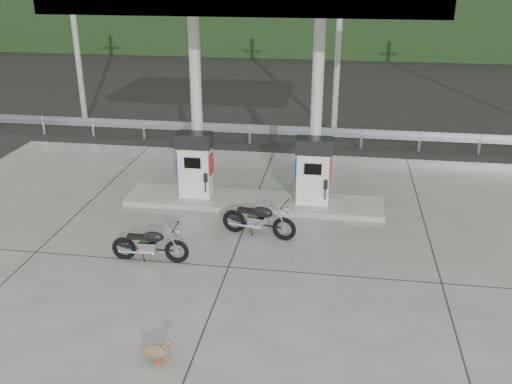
# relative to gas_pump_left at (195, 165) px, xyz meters

# --- Properties ---
(ground) EXTENTS (160.00, 160.00, 0.00)m
(ground) POSITION_rel_gas_pump_left_xyz_m (1.60, -2.50, -1.07)
(ground) COLOR black
(ground) RESTS_ON ground
(forecourt_apron) EXTENTS (18.00, 14.00, 0.02)m
(forecourt_apron) POSITION_rel_gas_pump_left_xyz_m (1.60, -2.50, -1.06)
(forecourt_apron) COLOR slate
(forecourt_apron) RESTS_ON ground
(pump_island) EXTENTS (7.00, 1.40, 0.15)m
(pump_island) POSITION_rel_gas_pump_left_xyz_m (1.60, 0.00, -0.98)
(pump_island) COLOR #A09D95
(pump_island) RESTS_ON forecourt_apron
(gas_pump_left) EXTENTS (0.95, 0.55, 1.80)m
(gas_pump_left) POSITION_rel_gas_pump_left_xyz_m (0.00, 0.00, 0.00)
(gas_pump_left) COLOR white
(gas_pump_left) RESTS_ON pump_island
(gas_pump_right) EXTENTS (0.95, 0.55, 1.80)m
(gas_pump_right) POSITION_rel_gas_pump_left_xyz_m (3.20, 0.00, 0.00)
(gas_pump_right) COLOR white
(gas_pump_right) RESTS_ON pump_island
(canopy_column_left) EXTENTS (0.30, 0.30, 5.00)m
(canopy_column_left) POSITION_rel_gas_pump_left_xyz_m (0.00, 0.40, 1.60)
(canopy_column_left) COLOR silver
(canopy_column_left) RESTS_ON pump_island
(canopy_column_right) EXTENTS (0.30, 0.30, 5.00)m
(canopy_column_right) POSITION_rel_gas_pump_left_xyz_m (3.20, 0.40, 1.60)
(canopy_column_right) COLOR silver
(canopy_column_right) RESTS_ON pump_island
(guardrail) EXTENTS (26.00, 0.16, 1.42)m
(guardrail) POSITION_rel_gas_pump_left_xyz_m (1.60, 5.50, -0.36)
(guardrail) COLOR #9EA0A6
(guardrail) RESTS_ON ground
(road) EXTENTS (60.00, 7.00, 0.01)m
(road) POSITION_rel_gas_pump_left_xyz_m (1.60, 9.00, -1.07)
(road) COLOR black
(road) RESTS_ON ground
(utility_pole_a) EXTENTS (0.22, 0.22, 8.00)m
(utility_pole_a) POSITION_rel_gas_pump_left_xyz_m (-6.40, 7.00, 2.93)
(utility_pole_a) COLOR gray
(utility_pole_a) RESTS_ON ground
(utility_pole_b) EXTENTS (0.22, 0.22, 8.00)m
(utility_pole_b) POSITION_rel_gas_pump_left_xyz_m (3.60, 7.00, 2.93)
(utility_pole_b) COLOR gray
(utility_pole_b) RESTS_ON ground
(tree_band) EXTENTS (80.00, 6.00, 6.00)m
(tree_band) POSITION_rel_gas_pump_left_xyz_m (1.60, 27.50, 1.93)
(tree_band) COLOR black
(tree_band) RESTS_ON ground
(forested_hills) EXTENTS (100.00, 40.00, 140.00)m
(forested_hills) POSITION_rel_gas_pump_left_xyz_m (1.60, 57.50, -1.07)
(forested_hills) COLOR black
(forested_hills) RESTS_ON ground
(motorcycle_left) EXTENTS (1.82, 0.89, 0.83)m
(motorcycle_left) POSITION_rel_gas_pump_left_xyz_m (2.02, -1.89, -0.64)
(motorcycle_left) COLOR black
(motorcycle_left) RESTS_ON forecourt_apron
(motorcycle_right) EXTENTS (1.65, 0.57, 0.77)m
(motorcycle_right) POSITION_rel_gas_pump_left_xyz_m (-0.17, -3.47, -0.66)
(motorcycle_right) COLOR black
(motorcycle_right) RESTS_ON forecourt_apron
(duck) EXTENTS (0.58, 0.19, 0.41)m
(duck) POSITION_rel_gas_pump_left_xyz_m (1.03, -6.78, -0.84)
(duck) COLOR brown
(duck) RESTS_ON forecourt_apron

